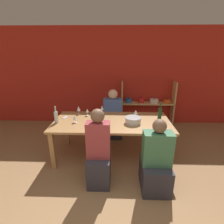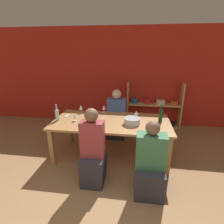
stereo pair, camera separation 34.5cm
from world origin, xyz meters
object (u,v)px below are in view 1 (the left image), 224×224
object	(u,v)px
shelf_unit	(147,109)
person_near_a	(156,165)
cell_phone	(65,117)
person_near_b	(99,157)
wine_glass_empty_b	(102,108)
dining_table	(112,125)
person_far_a	(113,119)
wine_glass_empty_a	(79,109)
wine_glass_white_a	(87,111)
wine_glass_red_a	(75,118)
wine_bottle_green	(56,116)
mixing_bowl	(133,120)
wine_glass_red_c	(136,112)
wine_glass_red_b	(95,114)
wine_bottle_dark	(160,113)

from	to	relation	value
shelf_unit	person_near_a	world-z (taller)	shelf_unit
cell_phone	person_near_a	bearing A→B (deg)	-32.06
cell_phone	person_near_b	xyz separation A→B (m)	(0.78, -0.95, -0.30)
person_near_a	wine_glass_empty_b	bearing A→B (deg)	124.63
shelf_unit	dining_table	xyz separation A→B (m)	(-0.97, -1.66, 0.22)
person_far_a	person_near_a	bearing A→B (deg)	111.21
wine_glass_empty_a	wine_glass_white_a	world-z (taller)	wine_glass_empty_a
shelf_unit	wine_glass_white_a	size ratio (longest dim) A/B	10.00
wine_glass_red_a	person_near_b	world-z (taller)	person_near_b
wine_bottle_green	wine_glass_empty_b	xyz separation A→B (m)	(0.82, 0.58, -0.01)
dining_table	mixing_bowl	bearing A→B (deg)	-12.90
wine_glass_red_c	person_near_a	size ratio (longest dim) A/B	0.15
cell_phone	person_near_a	distance (m)	1.99
wine_glass_empty_b	person_near_b	distance (m)	1.32
wine_glass_empty_a	wine_glass_white_a	bearing A→B (deg)	-22.65
mixing_bowl	wine_glass_red_b	bearing A→B (deg)	166.08
mixing_bowl	person_near_a	bearing A→B (deg)	-69.49
wine_glass_empty_a	person_near_a	bearing A→B (deg)	-41.49
wine_glass_white_a	person_near_b	distance (m)	1.21
wine_glass_red_b	person_far_a	xyz separation A→B (m)	(0.33, 0.84, -0.45)
wine_bottle_green	wine_glass_red_b	size ratio (longest dim) A/B	2.07
shelf_unit	wine_glass_white_a	distance (m)	2.07
wine_bottle_dark	person_near_b	bearing A→B (deg)	-141.86
wine_glass_empty_a	person_near_b	size ratio (longest dim) A/B	0.14
wine_glass_red_b	shelf_unit	bearing A→B (deg)	50.16
wine_glass_red_a	person_far_a	world-z (taller)	person_far_a
wine_glass_red_c	person_far_a	bearing A→B (deg)	122.80
wine_bottle_green	wine_bottle_dark	bearing A→B (deg)	5.79
wine_glass_white_a	wine_bottle_dark	bearing A→B (deg)	-8.17
wine_bottle_green	wine_glass_red_c	distance (m)	1.56
dining_table	cell_phone	size ratio (longest dim) A/B	13.82
dining_table	person_far_a	xyz separation A→B (m)	(-0.00, 0.93, -0.26)
shelf_unit	person_far_a	world-z (taller)	shelf_unit
wine_glass_red_a	person_far_a	xyz separation A→B (m)	(0.70, 1.02, -0.44)
person_far_a	person_near_b	xyz separation A→B (m)	(-0.18, -1.73, 0.05)
wine_glass_red_b	wine_bottle_dark	bearing A→B (deg)	-0.48
dining_table	wine_glass_white_a	xyz separation A→B (m)	(-0.53, 0.29, 0.19)
wine_glass_empty_b	cell_phone	distance (m)	0.80
wine_glass_red_b	wine_glass_red_c	size ratio (longest dim) A/B	0.93
shelf_unit	cell_phone	size ratio (longest dim) A/B	9.13
wine_bottle_dark	wine_glass_red_b	size ratio (longest dim) A/B	2.17
person_far_a	person_near_b	distance (m)	1.74
shelf_unit	cell_phone	distance (m)	2.47
shelf_unit	person_near_a	bearing A→B (deg)	-96.06
wine_glass_red_a	wine_glass_empty_b	world-z (taller)	wine_glass_empty_b
dining_table	person_far_a	world-z (taller)	person_far_a
wine_glass_empty_a	wine_glass_empty_b	size ratio (longest dim) A/B	1.06
dining_table	wine_glass_white_a	size ratio (longest dim) A/B	15.14
wine_glass_red_c	cell_phone	bearing A→B (deg)	-178.83
person_near_a	wine_glass_red_b	bearing A→B (deg)	136.63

